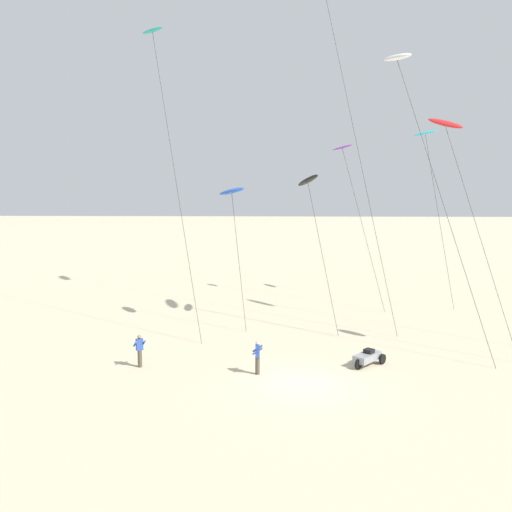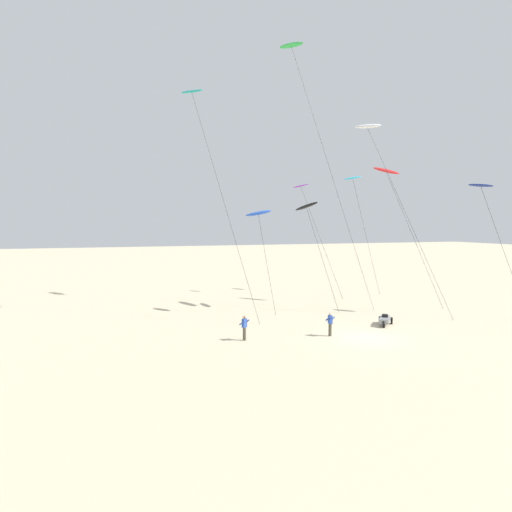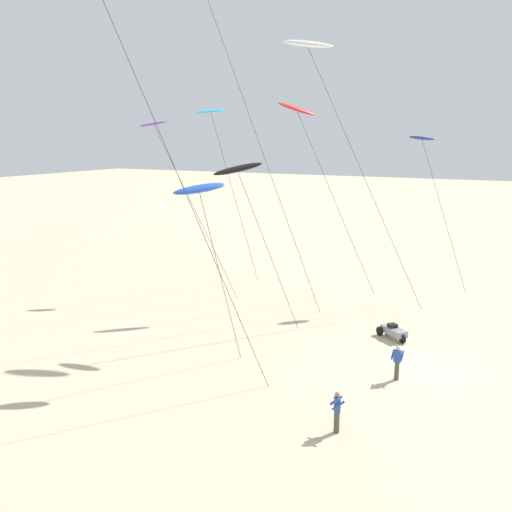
{
  "view_description": "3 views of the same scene",
  "coord_description": "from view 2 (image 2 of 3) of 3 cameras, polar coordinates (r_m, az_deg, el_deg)",
  "views": [
    {
      "loc": [
        -1.28,
        -24.4,
        9.2
      ],
      "look_at": [
        -2.52,
        10.64,
        4.56
      ],
      "focal_mm": 38.66,
      "sensor_mm": 36.0,
      "label": 1
    },
    {
      "loc": [
        -16.85,
        -25.53,
        7.76
      ],
      "look_at": [
        -5.4,
        7.58,
        5.23
      ],
      "focal_mm": 31.03,
      "sensor_mm": 36.0,
      "label": 2
    },
    {
      "loc": [
        -27.72,
        -4.37,
        11.23
      ],
      "look_at": [
        -2.63,
        8.47,
        5.34
      ],
      "focal_mm": 40.69,
      "sensor_mm": 36.0,
      "label": 3
    }
  ],
  "objects": [
    {
      "name": "kite_teal",
      "position": [
        40.54,
        -8.1,
        19.7
      ],
      "size": [
        4.88,
        7.6,
        19.26
      ],
      "color": "teal",
      "rests_on": "ground"
    },
    {
      "name": "kite_purple",
      "position": [
        49.51,
        5.93,
        8.61
      ],
      "size": [
        3.6,
        5.48,
        12.23
      ],
      "color": "purple",
      "rests_on": "ground"
    },
    {
      "name": "kite_blue",
      "position": [
        38.52,
        0.31,
        5.48
      ],
      "size": [
        2.29,
        2.93,
        9.13
      ],
      "color": "blue",
      "rests_on": "ground"
    },
    {
      "name": "beach_buggy",
      "position": [
        35.69,
        16.27,
        -7.89
      ],
      "size": [
        1.86,
        1.95,
        0.82
      ],
      "color": "gray",
      "rests_on": "ground"
    },
    {
      "name": "kite_green",
      "position": [
        48.82,
        4.74,
        25.01
      ],
      "size": [
        5.86,
        9.47,
        25.89
      ],
      "color": "green",
      "rests_on": "ground"
    },
    {
      "name": "kite_navy",
      "position": [
        42.42,
        27.05,
        7.89
      ],
      "size": [
        2.87,
        4.3,
        11.29
      ],
      "color": "navy",
      "rests_on": "ground"
    },
    {
      "name": "kite_red",
      "position": [
        45.67,
        16.48,
        10.35
      ],
      "size": [
        3.99,
        6.25,
        13.57
      ],
      "color": "red",
      "rests_on": "ground"
    },
    {
      "name": "kite_black",
      "position": [
        40.92,
        6.53,
        6.33
      ],
      "size": [
        2.66,
        4.52,
        9.94
      ],
      "color": "black",
      "rests_on": "ground"
    },
    {
      "name": "kite_white",
      "position": [
        42.48,
        14.22,
        15.8
      ],
      "size": [
        4.86,
        8.4,
        17.0
      ],
      "color": "white",
      "rests_on": "ground"
    },
    {
      "name": "kite_cyan",
      "position": [
        52.06,
        12.42,
        9.58
      ],
      "size": [
        2.69,
        4.06,
        13.28
      ],
      "color": "#33BFE0",
      "rests_on": "ground"
    },
    {
      "name": "kite_flyer_nearest",
      "position": [
        31.4,
        9.54,
        -8.55
      ],
      "size": [
        0.51,
        0.54,
        1.67
      ],
      "color": "#4C4738",
      "rests_on": "ground"
    },
    {
      "name": "kite_flyer_middle",
      "position": [
        29.88,
        -1.5,
        -9.15
      ],
      "size": [
        0.71,
        0.7,
        1.67
      ],
      "color": "#4C4738",
      "rests_on": "ground"
    },
    {
      "name": "ground_plane",
      "position": [
        31.56,
        14.13,
        -10.23
      ],
      "size": [
        260.0,
        260.0,
        0.0
      ],
      "primitive_type": "plane",
      "color": "beige"
    }
  ]
}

